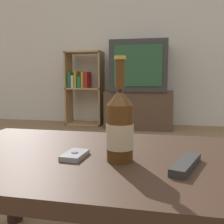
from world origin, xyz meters
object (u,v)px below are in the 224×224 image
beer_bottle (120,126)px  cell_phone (75,155)px  tv_stand (139,109)px  television (140,67)px  bookshelf (83,86)px  remote_control (186,164)px

beer_bottle → cell_phone: 0.16m
tv_stand → television: size_ratio=1.21×
bookshelf → remote_control: bookshelf is taller
television → bookshelf: size_ratio=0.70×
television → remote_control: bearing=-81.8°
bookshelf → remote_control: (1.21, -2.89, -0.12)m
television → cell_phone: size_ratio=6.85×
television → bookshelf: bearing=172.1°
cell_phone → remote_control: remote_control is taller
tv_stand → cell_phone: tv_stand is taller
cell_phone → bookshelf: bearing=110.7°
bookshelf → cell_phone: bearing=-72.6°
tv_stand → television: 0.56m
television → cell_phone: bearing=-88.3°
cell_phone → television: bearing=95.0°
television → remote_control: television is taller
tv_stand → television: bearing=-90.0°
cell_phone → remote_control: size_ratio=0.58×
remote_control → cell_phone: bearing=-167.0°
beer_bottle → cell_phone: size_ratio=2.81×
tv_stand → beer_bottle: bearing=-85.4°
television → remote_control: size_ratio=3.99×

